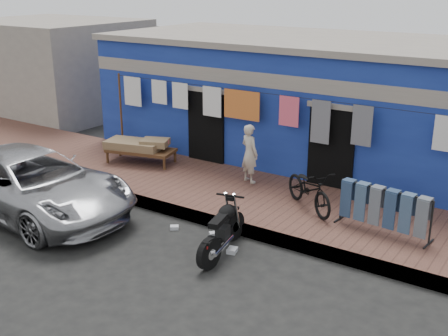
{
  "coord_description": "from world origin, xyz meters",
  "views": [
    {
      "loc": [
        6.04,
        -7.11,
        4.86
      ],
      "look_at": [
        0.0,
        2.0,
        1.15
      ],
      "focal_mm": 45.0,
      "sensor_mm": 36.0,
      "label": 1
    }
  ],
  "objects_px": {
    "motorcycle": "(222,229)",
    "charpoy": "(141,151)",
    "bicycle": "(310,184)",
    "car": "(31,183)",
    "jeans_rack": "(384,209)",
    "seated_person": "(250,153)"
  },
  "relations": [
    {
      "from": "bicycle",
      "to": "motorcycle",
      "type": "height_order",
      "value": "bicycle"
    },
    {
      "from": "bicycle",
      "to": "charpoy",
      "type": "height_order",
      "value": "bicycle"
    },
    {
      "from": "motorcycle",
      "to": "charpoy",
      "type": "xyz_separation_m",
      "value": [
        -4.36,
        2.71,
        0.06
      ]
    },
    {
      "from": "seated_person",
      "to": "charpoy",
      "type": "distance_m",
      "value": 3.16
    },
    {
      "from": "bicycle",
      "to": "jeans_rack",
      "type": "xyz_separation_m",
      "value": [
        1.66,
        -0.24,
        -0.1
      ]
    },
    {
      "from": "motorcycle",
      "to": "seated_person",
      "type": "bearing_deg",
      "value": 99.7
    },
    {
      "from": "motorcycle",
      "to": "charpoy",
      "type": "height_order",
      "value": "motorcycle"
    },
    {
      "from": "car",
      "to": "seated_person",
      "type": "distance_m",
      "value": 4.91
    },
    {
      "from": "seated_person",
      "to": "bicycle",
      "type": "xyz_separation_m",
      "value": [
        1.9,
        -0.73,
        -0.15
      ]
    },
    {
      "from": "motorcycle",
      "to": "bicycle",
      "type": "bearing_deg",
      "value": 61.19
    },
    {
      "from": "seated_person",
      "to": "charpoy",
      "type": "xyz_separation_m",
      "value": [
        -3.12,
        -0.31,
        -0.39
      ]
    },
    {
      "from": "charpoy",
      "to": "jeans_rack",
      "type": "relative_size",
      "value": 1.05
    },
    {
      "from": "motorcycle",
      "to": "charpoy",
      "type": "distance_m",
      "value": 5.13
    },
    {
      "from": "motorcycle",
      "to": "jeans_rack",
      "type": "xyz_separation_m",
      "value": [
        2.33,
        2.05,
        0.2
      ]
    },
    {
      "from": "motorcycle",
      "to": "charpoy",
      "type": "relative_size",
      "value": 0.82
    },
    {
      "from": "car",
      "to": "jeans_rack",
      "type": "bearing_deg",
      "value": -65.95
    },
    {
      "from": "bicycle",
      "to": "jeans_rack",
      "type": "height_order",
      "value": "bicycle"
    },
    {
      "from": "car",
      "to": "charpoy",
      "type": "bearing_deg",
      "value": 0.54
    },
    {
      "from": "bicycle",
      "to": "car",
      "type": "bearing_deg",
      "value": 155.61
    },
    {
      "from": "motorcycle",
      "to": "jeans_rack",
      "type": "height_order",
      "value": "jeans_rack"
    },
    {
      "from": "seated_person",
      "to": "jeans_rack",
      "type": "distance_m",
      "value": 3.7
    },
    {
      "from": "car",
      "to": "jeans_rack",
      "type": "xyz_separation_m",
      "value": [
        6.77,
        2.74,
        -0.01
      ]
    }
  ]
}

